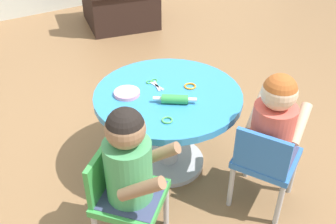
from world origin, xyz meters
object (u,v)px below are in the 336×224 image
at_px(craft_table, 168,113).
at_px(seated_child_left, 129,160).
at_px(seated_child_right, 274,121).
at_px(rolling_pin, 175,99).
at_px(child_chair_left, 124,195).
at_px(craft_scissors, 154,83).
at_px(child_chair_right, 265,161).

distance_m(craft_table, seated_child_left, 0.61).
xyz_separation_m(seated_child_right, rolling_pin, (-0.31, 0.41, 0.01)).
bearing_deg(seated_child_right, seated_child_left, 170.65).
bearing_deg(child_chair_left, craft_table, 38.11).
distance_m(seated_child_left, rolling_pin, 0.51).
bearing_deg(rolling_pin, child_chair_left, -149.52).
bearing_deg(seated_child_left, craft_scissors, 50.91).
xyz_separation_m(seated_child_left, craft_scissors, (0.42, 0.52, -0.02)).
bearing_deg(seated_child_right, rolling_pin, 127.09).
distance_m(craft_table, craft_scissors, 0.19).
xyz_separation_m(seated_child_left, rolling_pin, (0.42, 0.29, 0.01)).
height_order(child_chair_right, rolling_pin, rolling_pin).
height_order(craft_table, rolling_pin, rolling_pin).
relative_size(craft_table, seated_child_left, 1.61).
xyz_separation_m(craft_table, rolling_pin, (-0.02, -0.10, 0.16)).
distance_m(seated_child_right, rolling_pin, 0.51).
distance_m(craft_table, child_chair_left, 0.59).
xyz_separation_m(child_chair_right, craft_scissors, (-0.27, 0.66, 0.21)).
distance_m(child_chair_right, seated_child_right, 0.23).
distance_m(craft_table, child_chair_right, 0.59).
relative_size(seated_child_left, rolling_pin, 2.54).
xyz_separation_m(craft_table, child_chair_right, (0.25, -0.53, -0.07)).
distance_m(child_chair_left, seated_child_right, 0.80).
bearing_deg(craft_table, rolling_pin, -101.77).
distance_m(craft_table, seated_child_right, 0.61).
bearing_deg(child_chair_right, child_chair_left, 166.78).
bearing_deg(seated_child_right, craft_scissors, 115.60).
relative_size(craft_table, child_chair_left, 1.53).
xyz_separation_m(seated_child_left, seated_child_right, (0.73, -0.12, 0.00)).
distance_m(rolling_pin, craft_scissors, 0.23).
distance_m(child_chair_left, child_chair_right, 0.74).
height_order(child_chair_left, craft_scissors, child_chair_left).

